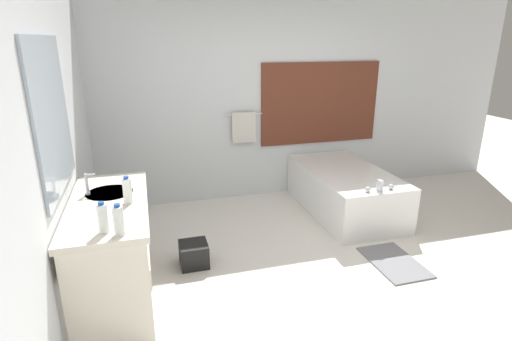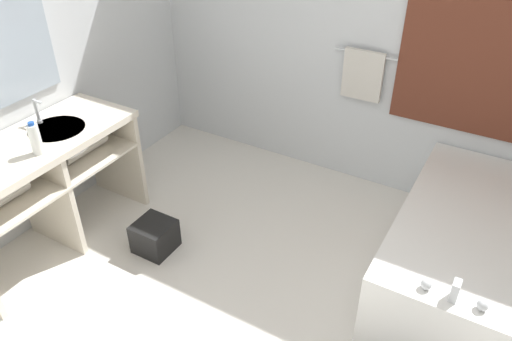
# 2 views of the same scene
# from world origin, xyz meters

# --- Properties ---
(wall_back_with_blinds) EXTENTS (7.40, 0.13, 2.70)m
(wall_back_with_blinds) POSITION_xyz_m (0.03, 2.23, 1.34)
(wall_back_with_blinds) COLOR silver
(wall_back_with_blinds) RESTS_ON ground_plane
(vanity_counter) EXTENTS (0.60, 1.41, 0.86)m
(vanity_counter) POSITION_xyz_m (-1.88, 0.31, 0.63)
(vanity_counter) COLOR beige
(vanity_counter) RESTS_ON ground_plane
(sink_faucet) EXTENTS (0.09, 0.04, 0.18)m
(sink_faucet) POSITION_xyz_m (-2.05, 0.49, 0.95)
(sink_faucet) COLOR silver
(sink_faucet) RESTS_ON vanity_counter
(bathtub) EXTENTS (0.90, 1.68, 0.66)m
(bathtub) POSITION_xyz_m (0.80, 1.35, 0.30)
(bathtub) COLOR white
(bathtub) RESTS_ON ground_plane
(water_bottle_1) EXTENTS (0.07, 0.07, 0.22)m
(water_bottle_1) POSITION_xyz_m (-1.73, 0.21, 0.97)
(water_bottle_1) COLOR silver
(water_bottle_1) RESTS_ON vanity_counter
(waste_bin) EXTENTS (0.27, 0.27, 0.23)m
(waste_bin) POSITION_xyz_m (-1.21, 0.58, 0.12)
(waste_bin) COLOR black
(waste_bin) RESTS_ON ground_plane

